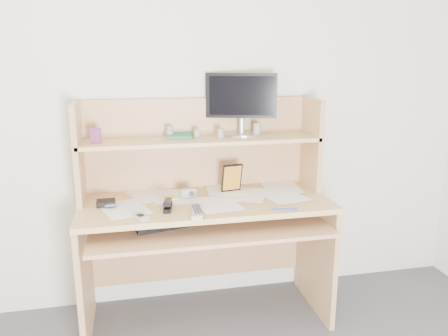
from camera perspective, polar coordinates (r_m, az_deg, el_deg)
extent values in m
cube|color=silver|center=(2.69, -3.66, 8.08)|extent=(3.60, 0.04, 2.50)
cube|color=tan|center=(2.48, -2.38, -4.56)|extent=(1.40, 0.60, 0.03)
cube|color=tan|center=(2.61, -17.68, -13.18)|extent=(0.03, 0.56, 0.72)
cube|color=tan|center=(2.81, 11.85, -10.81)|extent=(0.03, 0.56, 0.72)
cube|color=tan|center=(2.89, -3.27, -10.29)|extent=(1.34, 0.02, 0.41)
cube|color=tan|center=(2.40, -1.87, -7.60)|extent=(1.28, 0.55, 0.02)
cube|color=tan|center=(2.69, -3.49, 3.24)|extent=(1.40, 0.02, 0.55)
cube|color=tan|center=(2.54, -18.47, 1.92)|extent=(0.03, 0.30, 0.55)
cube|color=tan|center=(2.74, 11.28, 3.21)|extent=(0.03, 0.30, 0.55)
cube|color=tan|center=(2.54, -3.03, 3.67)|extent=(1.38, 0.30, 0.02)
cube|color=white|center=(2.48, -2.39, -4.17)|extent=(1.32, 0.54, 0.01)
cube|color=black|center=(2.42, -6.25, -6.98)|extent=(0.49, 0.27, 0.02)
cube|color=black|center=(2.42, -6.26, -6.62)|extent=(0.46, 0.25, 0.01)
cube|color=#A8A9A3|center=(2.26, -3.55, -5.68)|extent=(0.08, 0.21, 0.02)
cube|color=silver|center=(2.22, -10.88, -6.18)|extent=(0.08, 0.10, 0.02)
cube|color=black|center=(2.34, -7.34, -4.72)|extent=(0.06, 0.15, 0.04)
cube|color=black|center=(2.46, -15.17, -4.38)|extent=(0.10, 0.08, 0.03)
cube|color=yellow|center=(2.52, -6.96, -3.91)|extent=(0.09, 0.09, 0.01)
cube|color=#BBBABD|center=(2.51, -4.77, -3.29)|extent=(0.08, 0.04, 0.05)
cube|color=black|center=(2.59, 1.03, -1.29)|extent=(0.12, 0.03, 0.17)
cylinder|color=#1639A8|center=(2.33, 7.93, -5.31)|extent=(0.14, 0.02, 0.01)
cube|color=#A21518|center=(2.48, -16.42, 4.08)|extent=(0.06, 0.03, 0.08)
cube|color=#2E753E|center=(2.59, -5.78, 4.26)|extent=(0.18, 0.22, 0.02)
cylinder|color=black|center=(2.54, -0.43, 4.56)|extent=(0.05, 0.05, 0.06)
cylinder|color=silver|center=(2.56, -7.10, 4.70)|extent=(0.05, 0.05, 0.07)
cylinder|color=black|center=(2.55, -3.53, 4.49)|extent=(0.05, 0.05, 0.05)
cylinder|color=white|center=(2.62, 4.33, 5.06)|extent=(0.06, 0.06, 0.08)
cylinder|color=#B3B4B8|center=(2.64, 2.37, 4.44)|extent=(0.21, 0.21, 0.01)
cylinder|color=#B3B4B8|center=(2.64, 2.33, 5.56)|extent=(0.04, 0.04, 0.09)
cube|color=black|center=(2.64, 2.27, 9.43)|extent=(0.41, 0.15, 0.27)
cube|color=black|center=(2.62, 2.35, 9.40)|extent=(0.37, 0.12, 0.23)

